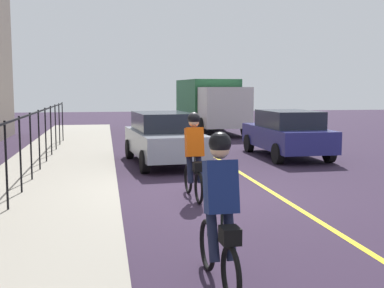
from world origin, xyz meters
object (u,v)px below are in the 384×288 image
(cyclist_follow, at_px, (220,212))
(box_truck_background, at_px, (210,103))
(patrol_sedan, at_px, (287,133))
(cyclist_lead, at_px, (194,156))
(parked_sedan_rear, at_px, (164,137))

(cyclist_follow, bearing_deg, box_truck_background, -14.00)
(box_truck_background, bearing_deg, patrol_sedan, 0.72)
(cyclist_lead, height_order, parked_sedan_rear, cyclist_lead)
(parked_sedan_rear, xyz_separation_m, box_truck_background, (10.39, -3.68, 0.73))
(patrol_sedan, bearing_deg, parked_sedan_rear, 100.13)
(patrol_sedan, distance_m, box_truck_background, 9.61)
(cyclist_lead, xyz_separation_m, patrol_sedan, (5.81, -4.23, -0.09))
(cyclist_follow, height_order, parked_sedan_rear, cyclist_follow)
(cyclist_lead, height_order, patrol_sedan, cyclist_lead)
(patrol_sedan, relative_size, parked_sedan_rear, 0.97)
(cyclist_follow, distance_m, patrol_sedan, 11.51)
(box_truck_background, bearing_deg, parked_sedan_rear, -22.40)
(cyclist_lead, distance_m, cyclist_follow, 4.70)
(cyclist_follow, distance_m, parked_sedan_rear, 9.67)
(cyclist_lead, relative_size, parked_sedan_rear, 0.40)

